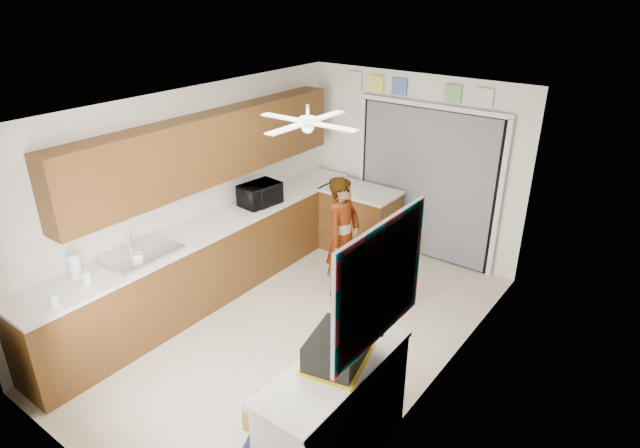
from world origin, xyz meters
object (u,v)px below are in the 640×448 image
Objects in this scene: man at (343,237)px; paper_towel_roll at (75,266)px; cup at (138,258)px; cardboard_box at (268,416)px; microwave at (260,194)px; suitcase at (337,348)px; dog at (379,258)px.

paper_towel_roll is at bearing 148.05° from man.
cup is 0.34× the size of cardboard_box.
microwave is 0.34× the size of man.
suitcase is 2.51m from man.
suitcase is 1.14m from cardboard_box.
dog is at bearing -18.56° from man.
microwave is at bearing 130.04° from suitcase.
microwave is at bearing -139.18° from dog.
paper_towel_roll is 2.95m from man.
paper_towel_roll is 0.50× the size of suitcase.
paper_towel_roll is at bearing 177.44° from suitcase.
man is (-0.75, 2.23, 0.65)m from cardboard_box.
paper_towel_roll is 0.40× the size of dog.
microwave is 4.17× the size of cup.
paper_towel_roll is 0.17× the size of man.
paper_towel_roll is at bearing -178.18° from microwave.
paper_towel_roll is (-0.18, -2.44, -0.01)m from microwave.
man is 2.39× the size of dog.
suitcase is (2.57, -1.93, -0.03)m from microwave.
dog is (-1.22, 2.70, -0.80)m from suitcase.
man is (1.16, 2.04, -0.23)m from cup.
microwave is 3.00m from cardboard_box.
cardboard_box is at bearing -5.49° from cup.
cup is at bearing -105.33° from dog.
suitcase reaches higher than cardboard_box.
cardboard_box is 2.44m from man.
dog is at bearing 63.72° from cup.
cardboard_box is at bearing -165.51° from man.
man is at bearing 60.53° from cup.
man reaches higher than paper_towel_roll.
microwave is 1.89m from cup.
microwave is 1.24m from man.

